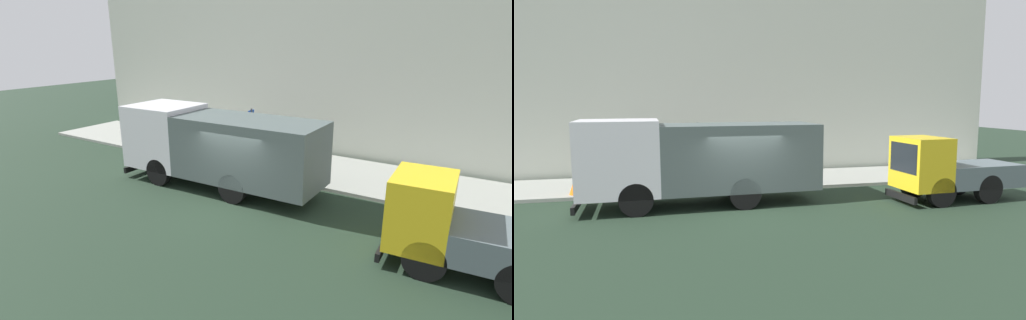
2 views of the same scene
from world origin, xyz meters
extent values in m
plane|color=#1F3022|center=(0.00, 0.00, 0.00)|extent=(80.00, 80.00, 0.00)
cube|color=#969990|center=(5.17, 0.00, 0.07)|extent=(4.35, 30.00, 0.13)
cube|color=#B6BBAC|center=(7.85, 0.00, 6.32)|extent=(0.50, 30.00, 12.63)
cube|color=white|center=(1.17, 4.09, 1.78)|extent=(2.52, 2.65, 2.48)
cube|color=black|center=(1.14, 5.37, 2.08)|extent=(2.06, 0.11, 1.39)
cube|color=#4F5B5B|center=(1.27, 0.04, 1.69)|extent=(2.59, 5.57, 2.30)
cube|color=black|center=(1.14, 5.45, 0.30)|extent=(2.36, 0.18, 0.24)
cylinder|color=black|center=(0.11, 3.55, 0.54)|extent=(0.33, 1.09, 1.08)
cylinder|color=black|center=(2.26, 3.60, 0.54)|extent=(0.33, 1.09, 1.08)
cylinder|color=black|center=(0.20, 0.01, 0.54)|extent=(0.33, 1.09, 1.08)
cylinder|color=black|center=(2.35, 0.07, 0.54)|extent=(0.33, 1.09, 1.08)
cube|color=yellow|center=(-0.35, -6.28, 1.44)|extent=(1.98, 1.56, 1.85)
cube|color=black|center=(-0.39, -5.57, 1.67)|extent=(1.60, 0.14, 1.04)
cube|color=black|center=(-0.39, -5.49, 0.28)|extent=(1.83, 0.22, 0.24)
cylinder|color=black|center=(-1.14, -6.61, 0.52)|extent=(0.35, 1.05, 1.04)
cylinder|color=black|center=(0.47, -6.53, 0.52)|extent=(0.35, 1.05, 1.04)
cylinder|color=black|center=(5.73, 1.18, 0.53)|extent=(0.35, 0.35, 0.79)
cylinder|color=#255C91|center=(5.73, 1.18, 1.20)|extent=(0.46, 0.46, 0.57)
sphere|color=tan|center=(5.73, 1.18, 1.59)|extent=(0.21, 0.21, 0.21)
cylinder|color=#3D3A54|center=(5.60, 3.04, 0.54)|extent=(0.39, 0.39, 0.81)
cylinder|color=#2C1D2A|center=(5.60, 3.04, 1.22)|extent=(0.53, 0.53, 0.55)
sphere|color=#C8AC88|center=(5.60, 3.04, 1.61)|extent=(0.23, 0.23, 0.23)
cone|color=orange|center=(3.55, 5.89, 0.47)|extent=(0.47, 0.47, 0.67)
cylinder|color=#4C5156|center=(3.37, 1.28, 1.47)|extent=(0.08, 0.08, 2.67)
cube|color=blue|center=(3.37, 1.30, 2.56)|extent=(0.44, 0.03, 0.36)
camera|label=1|loc=(-10.48, -7.74, 5.64)|focal=28.04mm
camera|label=2|loc=(-14.52, 2.84, 3.69)|focal=31.72mm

